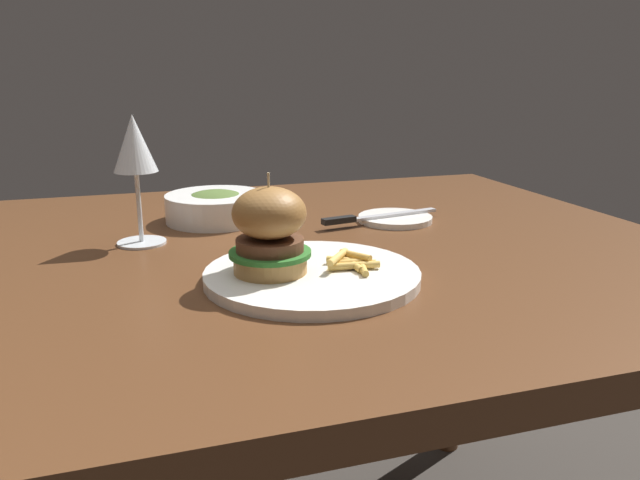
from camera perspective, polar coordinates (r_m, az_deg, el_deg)
The scene contains 8 objects.
dining_table at distance 0.97m, azimuth -4.72°, elevation -5.20°, with size 1.29×0.98×0.74m.
main_plate at distance 0.79m, azimuth -0.72°, elevation -3.24°, with size 0.28×0.28×0.01m, color white.
burger_sandwich at distance 0.77m, azimuth -4.63°, elevation 0.89°, with size 0.10×0.10×0.13m.
fries_pile at distance 0.80m, azimuth 2.93°, elevation -2.02°, with size 0.07×0.07×0.02m.
wine_glass at distance 0.97m, azimuth -16.59°, elevation 7.90°, with size 0.07×0.07×0.20m.
bread_plate at distance 1.11m, azimuth 6.89°, elevation 1.96°, with size 0.13×0.13×0.01m, color white.
table_knife at distance 1.08m, azimuth 4.65°, elevation 2.12°, with size 0.23×0.05×0.01m.
soup_bowl at distance 1.11m, azimuth -9.51°, elevation 3.07°, with size 0.17×0.17×0.05m.
Camera 1 is at (-0.20, -0.89, 1.00)m, focal length 35.00 mm.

